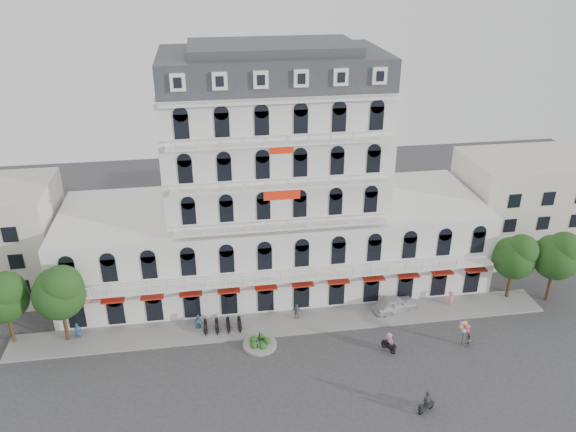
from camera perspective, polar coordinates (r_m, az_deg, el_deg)
The scene contains 18 objects.
ground at distance 50.17m, azimuth 1.45°, elevation -16.95°, with size 120.00×120.00×0.00m, color #38383A.
sidewalk at distance 56.96m, azimuth -0.15°, elevation -10.80°, with size 53.00×4.00×0.16m, color gray.
main_building at distance 59.70m, azimuth -1.44°, elevation 2.01°, with size 45.00×15.00×25.80m.
flank_building_east at distance 72.79m, azimuth 22.50°, elevation 1.08°, with size 14.00×10.00×12.00m, color beige.
traffic_island at distance 54.21m, azimuth -2.88°, elevation -12.79°, with size 3.20×3.20×1.60m.
parked_scooter_row at distance 56.45m, azimuth -6.63°, elevation -11.50°, with size 4.40×1.80×1.10m, color black, non-canonical shape.
tree_west_outer at distance 57.67m, azimuth -26.96°, elevation -7.19°, with size 4.50×4.48×7.76m.
tree_west_inner at distance 55.62m, azimuth -22.27°, elevation -7.03°, with size 4.76×4.76×8.25m.
tree_east_inner at distance 62.58m, azimuth 22.09°, elevation -3.71°, with size 4.40×4.37×7.57m.
tree_east_outer at distance 63.78m, azimuth 25.68°, elevation -3.52°, with size 4.65×4.65×8.05m.
parked_car at distance 59.35m, azimuth 10.80°, elevation -8.77°, with size 1.92×4.78×1.63m, color silver.
rider_northeast at distance 48.70m, azimuth 13.92°, elevation -17.84°, with size 1.59×0.95×2.11m.
rider_center at distance 53.94m, azimuth 10.20°, elevation -12.45°, with size 1.02×1.55×1.96m.
pedestrian_left at distance 56.57m, azimuth -9.12°, elevation -10.59°, with size 0.77×0.50×1.58m, color navy.
pedestrian_mid at distance 57.01m, azimuth 0.92°, elevation -9.72°, with size 1.08×0.45×1.84m, color slate.
pedestrian_right at distance 61.46m, azimuth 16.22°, elevation -8.06°, with size 1.09×0.63×1.69m, color pink.
pedestrian_far at distance 57.99m, azimuth -20.55°, elevation -10.96°, with size 0.67×0.44×1.84m, color navy.
balloon_vendor at distance 56.07m, azimuth 17.66°, elevation -11.34°, with size 1.39×1.27×2.45m.
Camera 1 is at (-6.77, -36.20, 34.07)m, focal length 35.00 mm.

